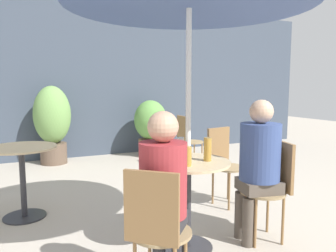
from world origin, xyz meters
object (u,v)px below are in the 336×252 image
at_px(cafe_table_far, 22,166).
at_px(bistro_chair_3, 223,158).
at_px(bistro_chair_2, 187,137).
at_px(seated_person_0, 164,186).
at_px(beer_glass_2, 180,147).
at_px(seated_person_1, 258,159).
at_px(beer_glass_1, 208,149).
at_px(beer_glass_3, 168,152).
at_px(cafe_table_near, 188,185).
at_px(bistro_chair_0, 156,225).
at_px(potted_plant_1, 151,125).
at_px(beer_glass_0, 187,156).
at_px(potted_plant_0, 52,121).
at_px(bistro_chair_1, 273,181).

relative_size(cafe_table_far, bistro_chair_3, 0.85).
height_order(bistro_chair_2, seated_person_0, seated_person_0).
bearing_deg(beer_glass_2, seated_person_1, -25.77).
distance_m(beer_glass_1, beer_glass_3, 0.33).
distance_m(bistro_chair_2, bistro_chair_3, 1.69).
bearing_deg(beer_glass_3, cafe_table_near, -20.61).
relative_size(bistro_chair_0, potted_plant_1, 0.80).
bearing_deg(beer_glass_0, cafe_table_near, 59.66).
xyz_separation_m(cafe_table_far, beer_glass_2, (1.27, -1.13, 0.29)).
distance_m(cafe_table_far, bistro_chair_2, 2.79).
xyz_separation_m(bistro_chair_3, potted_plant_1, (0.18, 2.80, 0.08)).
bearing_deg(beer_glass_3, cafe_table_far, 131.82).
distance_m(bistro_chair_2, seated_person_1, 2.67).
distance_m(beer_glass_3, potted_plant_0, 3.72).
height_order(beer_glass_1, beer_glass_2, beer_glass_1).
relative_size(seated_person_1, beer_glass_3, 8.24).
bearing_deg(bistro_chair_0, beer_glass_2, -83.70).
distance_m(cafe_table_far, beer_glass_3, 1.68).
bearing_deg(bistro_chair_3, seated_person_0, -147.70).
bearing_deg(bistro_chair_3, beer_glass_3, -156.28).
height_order(bistro_chair_3, seated_person_0, seated_person_0).
distance_m(cafe_table_far, beer_glass_2, 1.73).
bearing_deg(beer_glass_0, beer_glass_3, 109.53).
relative_size(cafe_table_near, beer_glass_3, 4.94).
bearing_deg(cafe_table_near, cafe_table_far, 134.23).
bearing_deg(cafe_table_near, bistro_chair_0, -132.02).
distance_m(cafe_table_far, bistro_chair_3, 2.22).
bearing_deg(potted_plant_0, bistro_chair_2, -32.50).
relative_size(cafe_table_far, bistro_chair_1, 0.85).
relative_size(cafe_table_near, bistro_chair_3, 0.85).
bearing_deg(beer_glass_0, bistro_chair_1, -1.51).
distance_m(bistro_chair_3, beer_glass_2, 1.14).
relative_size(cafe_table_near, bistro_chair_0, 0.85).
distance_m(cafe_table_near, cafe_table_far, 1.81).
height_order(bistro_chair_0, potted_plant_1, potted_plant_1).
bearing_deg(beer_glass_0, cafe_table_far, 129.35).
height_order(seated_person_1, beer_glass_1, seated_person_1).
bearing_deg(bistro_chair_1, cafe_table_far, -113.68).
xyz_separation_m(beer_glass_3, potted_plant_0, (-0.58, 3.68, -0.06)).
xyz_separation_m(cafe_table_far, bistro_chair_0, (0.73, -1.88, -0.02)).
height_order(bistro_chair_2, beer_glass_2, beer_glass_2).
xyz_separation_m(bistro_chair_0, seated_person_1, (1.15, 0.45, 0.21)).
relative_size(bistro_chair_0, seated_person_0, 0.73).
xyz_separation_m(beer_glass_1, beer_glass_2, (-0.14, 0.22, -0.01)).
xyz_separation_m(seated_person_1, potted_plant_0, (-1.36, 3.87, 0.03)).
height_order(beer_glass_2, potted_plant_1, potted_plant_1).
bearing_deg(cafe_table_far, bistro_chair_1, -35.70).
distance_m(bistro_chair_0, bistro_chair_1, 1.36).
bearing_deg(beer_glass_0, potted_plant_0, 99.55).
height_order(seated_person_1, potted_plant_0, potted_plant_0).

